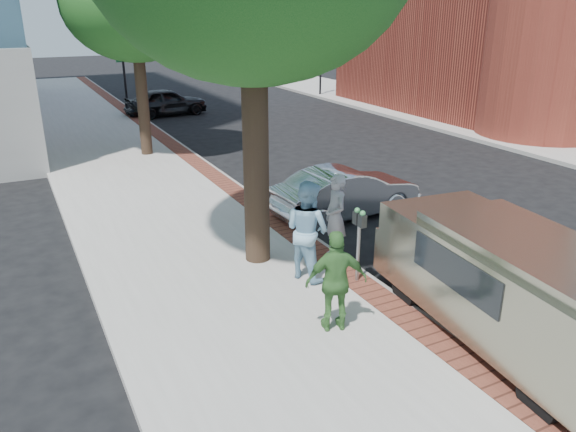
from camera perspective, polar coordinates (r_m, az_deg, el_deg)
ground at (r=10.74m, az=4.08°, el=-8.22°), size 120.00×120.00×0.00m
sidewalk at (r=17.17m, az=-14.17°, el=2.65°), size 5.00×60.00×0.15m
brick_strip at (r=17.72m, az=-7.27°, el=3.94°), size 0.60×60.00×0.01m
curb at (r=17.85m, az=-6.20°, el=3.85°), size 0.10×60.00×0.15m
sidewalk_far at (r=25.70m, az=23.29°, el=7.44°), size 5.00×60.00×0.15m
signal_near at (r=30.74m, az=-16.36°, el=14.29°), size 0.70×0.15×3.80m
signal_far at (r=34.85m, az=3.35°, el=15.69°), size 0.70×0.15×3.80m
tree_far at (r=20.52m, az=-15.41°, el=20.23°), size 4.80×4.80×7.14m
parking_meter at (r=10.65m, az=7.24°, el=-1.43°), size 0.12×0.32×1.47m
person_gray at (r=11.71m, az=4.86°, el=-0.08°), size 0.51×0.71×1.80m
person_officer at (r=10.77m, az=1.98°, el=-1.43°), size 1.02×1.15×1.97m
person_green at (r=9.10m, az=4.93°, el=-6.63°), size 1.09×0.70×1.73m
sedan_silver at (r=14.59m, az=5.98°, el=2.40°), size 4.02×1.62×1.30m
bg_car at (r=29.33m, az=-12.29°, el=11.28°), size 4.16×2.00×1.37m
van at (r=9.68m, az=21.21°, el=-6.11°), size 2.49×5.34×1.91m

